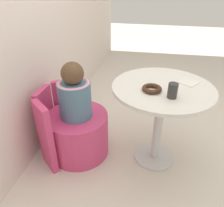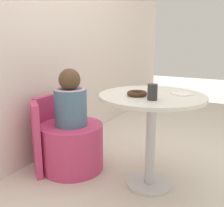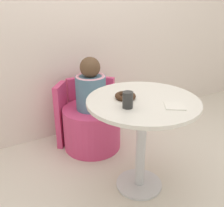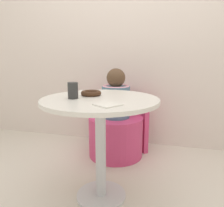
{
  "view_description": "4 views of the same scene",
  "coord_description": "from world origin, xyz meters",
  "views": [
    {
      "loc": [
        -1.52,
        0.12,
        1.41
      ],
      "look_at": [
        -0.11,
        0.42,
        0.56
      ],
      "focal_mm": 35.0,
      "sensor_mm": 36.0,
      "label": 1
    },
    {
      "loc": [
        -1.75,
        -0.55,
        1.08
      ],
      "look_at": [
        -0.1,
        0.33,
        0.62
      ],
      "focal_mm": 42.0,
      "sensor_mm": 36.0,
      "label": 2
    },
    {
      "loc": [
        -1.01,
        -1.22,
        1.36
      ],
      "look_at": [
        -0.07,
        0.39,
        0.56
      ],
      "focal_mm": 42.0,
      "sensor_mm": 36.0,
      "label": 3
    },
    {
      "loc": [
        0.39,
        -1.25,
        0.96
      ],
      "look_at": [
        -0.04,
        0.37,
        0.6
      ],
      "focal_mm": 35.0,
      "sensor_mm": 36.0,
      "label": 4
    }
  ],
  "objects": [
    {
      "name": "back_wall",
      "position": [
        0.0,
        1.13,
        1.2
      ],
      "size": [
        6.0,
        0.06,
        2.4
      ],
      "color": "silver",
      "rests_on": "ground_plane"
    },
    {
      "name": "round_table",
      "position": [
        -0.03,
        0.05,
        0.56
      ],
      "size": [
        0.75,
        0.75,
        0.7
      ],
      "color": "silver",
      "rests_on": "ground_plane"
    },
    {
      "name": "cup",
      "position": [
        -0.19,
        -0.01,
        0.75
      ],
      "size": [
        0.06,
        0.06,
        0.1
      ],
      "color": "#2D2D2D",
      "rests_on": "round_table"
    },
    {
      "name": "donut",
      "position": [
        -0.12,
        0.13,
        0.72
      ],
      "size": [
        0.14,
        0.14,
        0.03
      ],
      "color": "#3D2314",
      "rests_on": "round_table"
    },
    {
      "name": "child_figure",
      "position": [
        -0.09,
        0.72,
        0.6
      ],
      "size": [
        0.27,
        0.27,
        0.47
      ],
      "color": "slate",
      "rests_on": "tub_chair"
    },
    {
      "name": "paper_napkin",
      "position": [
        0.07,
        -0.14,
        0.71
      ],
      "size": [
        0.17,
        0.17,
        0.01
      ],
      "color": "silver",
      "rests_on": "round_table"
    },
    {
      "name": "ground_plane",
      "position": [
        0.0,
        0.0,
        0.0
      ],
      "size": [
        12.0,
        12.0,
        0.0
      ],
      "primitive_type": "plane",
      "color": "beige"
    },
    {
      "name": "tub_chair",
      "position": [
        -0.09,
        0.72,
        0.2
      ],
      "size": [
        0.53,
        0.53,
        0.39
      ],
      "color": "#D13D70",
      "rests_on": "ground_plane"
    },
    {
      "name": "booth_backrest",
      "position": [
        -0.09,
        0.94,
        0.3
      ],
      "size": [
        0.62,
        0.23,
        0.6
      ],
      "color": "#D13D70",
      "rests_on": "ground_plane"
    }
  ]
}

